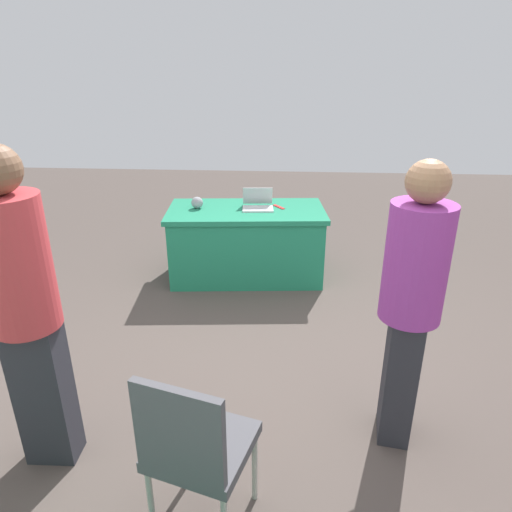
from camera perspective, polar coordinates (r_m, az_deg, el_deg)
name	(u,v)px	position (r m, az deg, el deg)	size (l,w,h in m)	color
ground_plane	(274,369)	(3.58, 2.32, -13.97)	(14.40, 14.40, 0.00)	#4C423D
table_foreground	(246,243)	(4.91, -1.21, 1.70)	(1.71, 0.99, 0.76)	#1E7A56
chair_aisle	(195,445)	(2.25, -7.66, -22.49)	(0.55, 0.55, 0.96)	#9E9993
person_attendee_browsing	(411,297)	(2.66, 18.93, -4.85)	(0.39, 0.39, 1.72)	#26262D
person_organiser	(24,301)	(2.61, -27.14, -5.09)	(0.35, 0.35, 1.83)	#26262D
laptop_silver	(258,205)	(4.80, 0.23, 6.47)	(0.34, 0.32, 0.21)	silver
yarn_ball	(197,203)	(4.84, -7.42, 6.67)	(0.12, 0.12, 0.12)	gray
scissors_red	(279,207)	(4.86, 2.89, 6.19)	(0.18, 0.04, 0.01)	red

